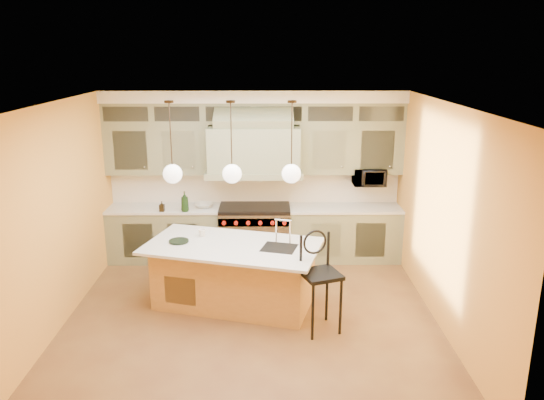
{
  "coord_description": "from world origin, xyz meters",
  "views": [
    {
      "loc": [
        0.23,
        -6.51,
        3.52
      ],
      "look_at": [
        0.29,
        0.7,
        1.48
      ],
      "focal_mm": 35.0,
      "sensor_mm": 36.0,
      "label": 1
    }
  ],
  "objects_px": {
    "range": "(255,233)",
    "kitchen_island": "(234,273)",
    "microwave": "(369,177)",
    "counter_stool": "(320,275)"
  },
  "relations": [
    {
      "from": "kitchen_island",
      "to": "microwave",
      "type": "height_order",
      "value": "microwave"
    },
    {
      "from": "counter_stool",
      "to": "microwave",
      "type": "height_order",
      "value": "microwave"
    },
    {
      "from": "kitchen_island",
      "to": "range",
      "type": "bearing_deg",
      "value": 97.2
    },
    {
      "from": "microwave",
      "to": "kitchen_island",
      "type": "bearing_deg",
      "value": -140.66
    },
    {
      "from": "kitchen_island",
      "to": "counter_stool",
      "type": "bearing_deg",
      "value": -16.5
    },
    {
      "from": "range",
      "to": "microwave",
      "type": "height_order",
      "value": "microwave"
    },
    {
      "from": "counter_stool",
      "to": "microwave",
      "type": "relative_size",
      "value": 2.42
    },
    {
      "from": "counter_stool",
      "to": "microwave",
      "type": "distance_m",
      "value": 2.82
    },
    {
      "from": "range",
      "to": "kitchen_island",
      "type": "bearing_deg",
      "value": -98.38
    },
    {
      "from": "kitchen_island",
      "to": "microwave",
      "type": "xyz_separation_m",
      "value": [
        2.2,
        1.8,
        0.98
      ]
    }
  ]
}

